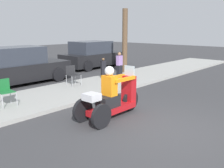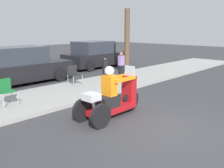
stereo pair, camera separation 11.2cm
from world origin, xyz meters
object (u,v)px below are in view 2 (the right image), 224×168
object	(u,v)px
motorcycle_trike	(112,99)
folding_chair_curbside	(6,89)
spectator_far_back	(121,65)
folding_chair_set_back	(74,73)
parked_car_lot_left	(20,67)
spectator_end_of_line	(105,68)
tree_trunk	(127,41)
parked_car_lot_center	(95,55)

from	to	relation	value
motorcycle_trike	folding_chair_curbside	bearing A→B (deg)	119.87
folding_chair_curbside	spectator_far_back	bearing A→B (deg)	3.46
spectator_far_back	folding_chair_set_back	size ratio (longest dim) A/B	1.49
motorcycle_trike	parked_car_lot_left	bearing A→B (deg)	86.75
spectator_far_back	spectator_end_of_line	xyz separation A→B (m)	(-0.65, 0.46, -0.12)
tree_trunk	spectator_far_back	bearing A→B (deg)	-150.02
folding_chair_curbside	parked_car_lot_center	bearing A→B (deg)	28.64
parked_car_lot_left	folding_chair_set_back	bearing A→B (deg)	-63.71
parked_car_lot_left	tree_trunk	bearing A→B (deg)	-21.17
folding_chair_set_back	parked_car_lot_center	size ratio (longest dim) A/B	0.19
parked_car_lot_center	motorcycle_trike	bearing A→B (deg)	-130.06
folding_chair_curbside	parked_car_lot_left	xyz separation A→B (m)	(2.04, 3.10, 0.15)
spectator_far_back	parked_car_lot_center	size ratio (longest dim) A/B	0.29
motorcycle_trike	spectator_far_back	bearing A→B (deg)	38.48
spectator_end_of_line	folding_chair_curbside	bearing A→B (deg)	-171.13
parked_car_lot_center	folding_chair_curbside	bearing A→B (deg)	-151.36
motorcycle_trike	parked_car_lot_center	distance (m)	9.36
spectator_end_of_line	parked_car_lot_center	bearing A→B (deg)	53.49
spectator_end_of_line	parked_car_lot_left	distance (m)	3.91
motorcycle_trike	parked_car_lot_left	distance (m)	6.07
tree_trunk	parked_car_lot_center	bearing A→B (deg)	80.00
spectator_end_of_line	parked_car_lot_left	size ratio (longest dim) A/B	0.21
tree_trunk	folding_chair_set_back	bearing A→B (deg)	-174.14
parked_car_lot_left	spectator_far_back	bearing A→B (deg)	-35.82
spectator_far_back	parked_car_lot_left	bearing A→B (deg)	144.18
spectator_far_back	parked_car_lot_left	distance (m)	4.70
folding_chair_curbside	tree_trunk	bearing A→B (deg)	8.85
parked_car_lot_center	spectator_far_back	bearing A→B (deg)	-115.83
motorcycle_trike	tree_trunk	distance (m)	6.94
tree_trunk	parked_car_lot_left	bearing A→B (deg)	158.83
spectator_far_back	folding_chair_curbside	bearing A→B (deg)	-176.54
folding_chair_set_back	parked_car_lot_left	bearing A→B (deg)	116.29
folding_chair_curbside	parked_car_lot_center	xyz separation A→B (m)	(7.71, 4.21, 0.15)
spectator_far_back	parked_car_lot_center	world-z (taller)	parked_car_lot_center
tree_trunk	folding_chair_curbside	bearing A→B (deg)	-171.15
folding_chair_curbside	tree_trunk	xyz separation A→B (m)	(7.17, 1.12, 1.17)
folding_chair_set_back	spectator_end_of_line	bearing A→B (deg)	2.90
folding_chair_set_back	spectator_far_back	bearing A→B (deg)	-7.74
spectator_end_of_line	tree_trunk	bearing A→B (deg)	8.80
spectator_end_of_line	folding_chair_curbside	distance (m)	5.26
spectator_end_of_line	parked_car_lot_left	bearing A→B (deg)	144.03
parked_car_lot_left	parked_car_lot_center	distance (m)	5.78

